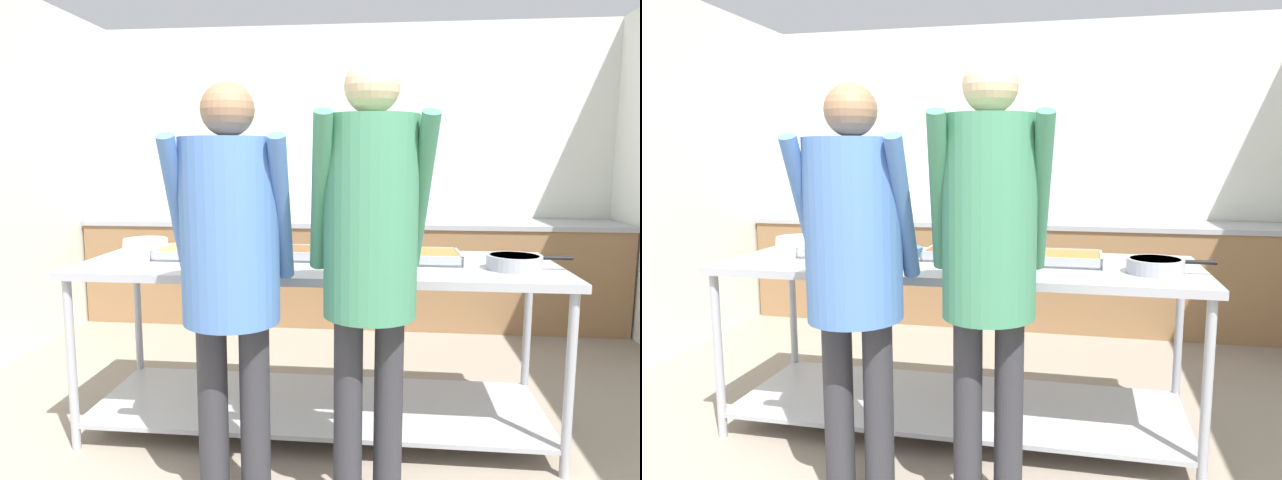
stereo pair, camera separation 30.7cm
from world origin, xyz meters
The scene contains 12 objects.
wall_rear centered at (0.00, 4.34, 1.32)m, with size 4.77×0.06×2.65m.
back_counter centered at (0.00, 3.97, 0.46)m, with size 4.61×0.65×0.91m.
serving_counter centered at (-0.03, 1.89, 0.61)m, with size 2.45×0.87×0.91m.
plate_stack centered at (-1.08, 2.13, 0.94)m, with size 0.26×0.26×0.07m.
serving_tray_vegetables centered at (-0.69, 1.95, 0.93)m, with size 0.44×0.32×0.05m.
broccoli_bowl centered at (-0.35, 2.00, 0.94)m, with size 0.18×0.18×0.09m.
serving_tray_roast centered at (0.01, 1.98, 0.93)m, with size 0.47×0.29×0.05m.
serving_tray_greens centered at (0.49, 1.95, 0.93)m, with size 0.42×0.31×0.05m.
sauce_pan centered at (0.94, 1.78, 0.95)m, with size 0.40×0.26×0.07m.
guest_serving_left centered at (-0.30, 1.15, 1.07)m, with size 0.50×0.39×1.74m.
guest_serving_right centered at (0.26, 1.15, 1.13)m, with size 0.51×0.41×1.82m.
water_bottle centered at (-1.31, 3.93, 1.01)m, with size 0.08×0.08×0.23m.
Camera 2 is at (0.61, -0.98, 1.44)m, focal length 32.00 mm.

